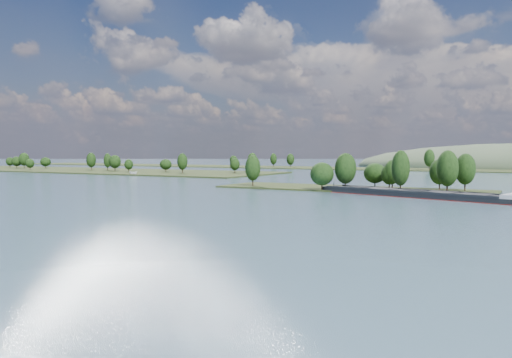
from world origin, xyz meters
The scene contains 6 objects.
ground centered at (0.00, 120.00, 0.00)m, with size 1800.00×1800.00×0.00m, color #3D596A.
tree_island centered at (7.13, 178.51, 4.20)m, with size 100.00×32.70×15.20m.
left_bank centered at (-228.68, 260.06, 0.89)m, with size 300.00×80.00×14.27m.
back_shoreline centered at (7.10, 399.75, 0.65)m, with size 900.00×60.00×16.63m.
cargo_barge centered at (36.99, 158.13, 1.31)m, with size 75.91×30.99×10.36m.
motorboat centered at (-149.74, 225.69, 1.24)m, with size 2.41×6.41×2.48m, color white.
Camera 1 is at (59.72, 1.71, 14.02)m, focal length 35.00 mm.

